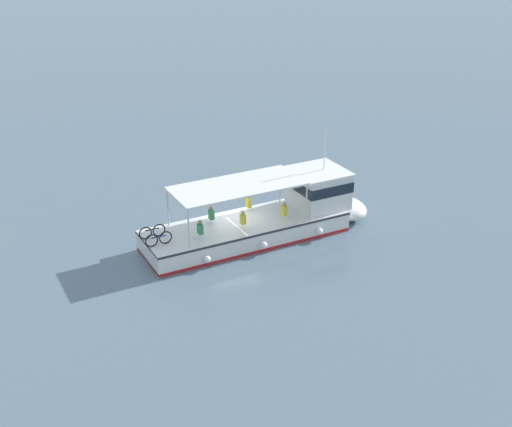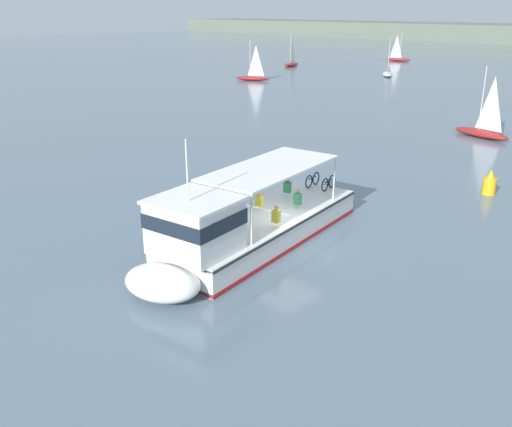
% 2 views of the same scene
% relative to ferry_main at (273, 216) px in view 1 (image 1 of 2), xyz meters
% --- Properties ---
extents(ground_plane, '(400.00, 400.00, 0.00)m').
position_rel_ferry_main_xyz_m(ground_plane, '(0.62, 2.09, -1.02)').
color(ground_plane, slate).
extents(ferry_main, '(5.58, 13.06, 5.32)m').
position_rel_ferry_main_xyz_m(ferry_main, '(0.00, 0.00, 0.00)').
color(ferry_main, white).
rests_on(ferry_main, ground).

